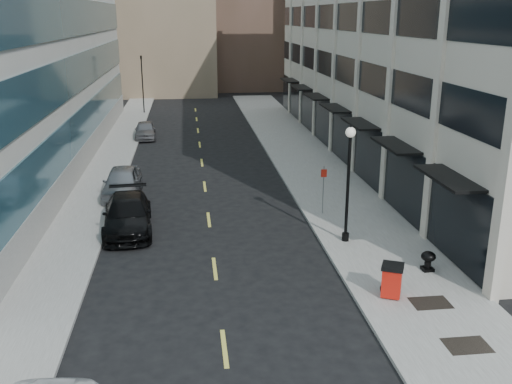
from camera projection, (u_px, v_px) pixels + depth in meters
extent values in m
cube|color=gray|center=(324.00, 181.00, 35.99)|extent=(5.00, 80.00, 0.15)
cube|color=gray|center=(97.00, 189.00, 34.38)|extent=(3.00, 80.00, 0.15)
cube|color=beige|center=(434.00, 31.00, 41.06)|extent=(14.00, 46.00, 18.00)
cube|color=black|center=(336.00, 129.00, 42.34)|extent=(0.18, 46.00, 3.60)
cube|color=black|center=(339.00, 68.00, 41.01)|extent=(0.12, 46.00, 1.80)
cube|color=black|center=(341.00, 17.00, 39.97)|extent=(0.12, 46.00, 1.80)
cube|color=beige|center=(444.00, 43.00, 24.14)|extent=(0.35, 0.60, 18.00)
cube|color=beige|center=(394.00, 37.00, 29.83)|extent=(0.35, 0.60, 18.00)
cube|color=beige|center=(360.00, 34.00, 35.52)|extent=(0.35, 0.60, 18.00)
cube|color=beige|center=(336.00, 31.00, 41.21)|extent=(0.35, 0.60, 18.00)
cube|color=beige|center=(318.00, 29.00, 46.90)|extent=(0.35, 0.60, 18.00)
cube|color=beige|center=(303.00, 28.00, 52.59)|extent=(0.35, 0.60, 18.00)
cube|color=beige|center=(292.00, 27.00, 58.27)|extent=(0.35, 0.60, 18.00)
cube|color=black|center=(448.00, 178.00, 22.74)|extent=(1.30, 4.00, 0.12)
cube|color=black|center=(395.00, 145.00, 28.43)|extent=(1.30, 4.00, 0.12)
cube|color=black|center=(360.00, 124.00, 34.12)|extent=(1.30, 4.00, 0.12)
cube|color=black|center=(335.00, 108.00, 39.80)|extent=(1.30, 4.00, 0.12)
cube|color=black|center=(316.00, 97.00, 45.49)|extent=(1.30, 4.00, 0.12)
cube|color=black|center=(301.00, 87.00, 51.18)|extent=(1.30, 4.00, 0.12)
cube|color=black|center=(290.00, 80.00, 56.87)|extent=(1.30, 4.00, 0.12)
cube|color=gray|center=(89.00, 150.00, 40.60)|extent=(0.20, 46.00, 1.80)
cube|color=#2A5362|center=(86.00, 121.00, 39.98)|extent=(0.14, 45.60, 2.40)
cube|color=#2A5362|center=(82.00, 70.00, 38.94)|extent=(0.14, 45.60, 2.40)
cube|color=#2A5362|center=(77.00, 17.00, 37.90)|extent=(0.14, 45.60, 2.40)
cube|color=#836D56|center=(96.00, 9.00, 85.26)|extent=(12.00, 14.00, 22.00)
cube|color=beige|center=(323.00, 16.00, 77.86)|extent=(10.00, 14.00, 20.00)
cube|color=black|center=(467.00, 345.00, 17.96)|extent=(1.40, 1.00, 0.01)
cube|color=black|center=(431.00, 303.00, 20.62)|extent=(1.40, 1.00, 0.01)
cube|color=#D8CC4C|center=(224.00, 348.00, 18.08)|extent=(0.15, 2.20, 0.01)
cube|color=#D8CC4C|center=(215.00, 268.00, 23.77)|extent=(0.15, 2.20, 0.01)
cube|color=#D8CC4C|center=(209.00, 220.00, 29.46)|extent=(0.15, 2.20, 0.01)
cube|color=#D8CC4C|center=(205.00, 186.00, 35.15)|extent=(0.15, 2.20, 0.01)
cube|color=#D8CC4C|center=(202.00, 163.00, 40.84)|extent=(0.15, 2.20, 0.01)
cube|color=#D8CC4C|center=(200.00, 145.00, 46.52)|extent=(0.15, 2.20, 0.01)
cube|color=#D8CC4C|center=(198.00, 130.00, 52.21)|extent=(0.15, 2.20, 0.01)
cube|color=#D8CC4C|center=(197.00, 119.00, 57.90)|extent=(0.15, 2.20, 0.01)
cube|color=#D8CC4C|center=(195.00, 110.00, 63.59)|extent=(0.15, 2.20, 0.01)
cylinder|color=black|center=(143.00, 86.00, 60.17)|extent=(0.12, 0.12, 6.00)
imported|color=black|center=(141.00, 57.00, 59.29)|extent=(0.66, 0.66, 1.98)
imported|color=black|center=(128.00, 215.00, 27.76)|extent=(2.69, 5.79, 1.64)
imported|color=gray|center=(122.00, 182.00, 33.04)|extent=(2.12, 5.05, 1.71)
imported|color=slate|center=(145.00, 130.00, 48.63)|extent=(1.93, 4.36, 1.46)
cube|color=#BA160C|center=(392.00, 281.00, 20.94)|extent=(0.91, 0.91, 1.11)
cube|color=black|center=(393.00, 267.00, 20.76)|extent=(1.03, 1.03, 0.13)
cylinder|color=black|center=(382.00, 289.00, 21.40)|extent=(0.07, 0.24, 0.24)
cylinder|color=black|center=(393.00, 288.00, 21.46)|extent=(0.07, 0.24, 0.24)
cylinder|color=black|center=(345.00, 237.00, 26.29)|extent=(0.33, 0.33, 0.37)
cylinder|color=black|center=(348.00, 187.00, 25.58)|extent=(0.14, 0.14, 4.72)
sphere|color=silver|center=(351.00, 132.00, 24.84)|extent=(0.45, 0.45, 0.45)
cone|color=black|center=(351.00, 127.00, 24.76)|extent=(0.12, 0.12, 0.18)
cylinder|color=slate|center=(323.00, 190.00, 29.59)|extent=(0.05, 0.05, 2.56)
cube|color=#AE180B|center=(324.00, 173.00, 29.30)|extent=(0.30, 0.06, 0.41)
cube|color=black|center=(427.00, 269.00, 23.25)|extent=(0.47, 0.47, 0.13)
cylinder|color=black|center=(428.00, 263.00, 23.17)|extent=(0.28, 0.28, 0.42)
ellipsoid|color=black|center=(428.00, 256.00, 23.08)|extent=(0.59, 0.59, 0.42)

